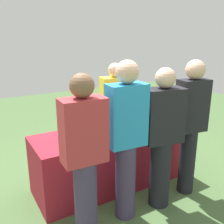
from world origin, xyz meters
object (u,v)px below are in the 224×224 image
object	(u,v)px
wine_bottle_0	(64,129)
server_pouring	(115,110)
wine_bottle_1	(85,122)
guest_2	(162,136)
wine_bottle_3	(128,115)
wine_glass_1	(84,134)
wine_glass_0	(70,134)
wine_glass_4	(133,122)
wine_glass_3	(114,127)
guest_1	(126,137)
wine_bottle_2	(101,120)
guest_0	(84,154)
wine_glass_5	(151,121)
wine_glass_2	(100,132)
guest_3	(191,123)

from	to	relation	value
wine_bottle_0	server_pouring	distance (m)	1.13
wine_bottle_1	guest_2	xyz separation A→B (m)	(0.55, -0.86, 0.00)
wine_bottle_3	wine_glass_1	distance (m)	0.89
wine_glass_0	wine_glass_4	world-z (taller)	same
wine_bottle_1	server_pouring	distance (m)	0.78
wine_bottle_3	wine_glass_4	world-z (taller)	wine_bottle_3
wine_glass_1	wine_glass_3	distance (m)	0.42
wine_bottle_0	guest_1	bearing A→B (deg)	-59.82
wine_glass_4	wine_glass_3	bearing A→B (deg)	-168.27
wine_bottle_2	guest_0	bearing A→B (deg)	-127.02
wine_glass_1	wine_glass_5	world-z (taller)	wine_glass_1
wine_glass_2	wine_glass_4	bearing A→B (deg)	9.98
wine_bottle_2	server_pouring	distance (m)	0.66
server_pouring	guest_0	bearing A→B (deg)	57.56
guest_0	wine_bottle_3	bearing A→B (deg)	40.77
guest_1	wine_bottle_2	bearing A→B (deg)	85.33
wine_bottle_0	wine_glass_3	xyz separation A→B (m)	(0.56, -0.22, -0.01)
wine_glass_1	guest_2	xyz separation A→B (m)	(0.73, -0.49, -0.00)
guest_2	wine_bottle_3	bearing A→B (deg)	94.07
wine_bottle_1	guest_1	xyz separation A→B (m)	(0.09, -0.83, 0.08)
wine_glass_1	wine_glass_5	size ratio (longest dim) A/B	1.15
wine_bottle_0	wine_bottle_3	xyz separation A→B (m)	(0.97, 0.09, 0.00)
server_pouring	guest_2	distance (m)	1.25
wine_bottle_1	wine_bottle_3	bearing A→B (deg)	-3.56
wine_glass_2	guest_0	world-z (taller)	guest_0
wine_bottle_0	wine_glass_0	world-z (taller)	wine_bottle_0
wine_glass_2	server_pouring	size ratio (longest dim) A/B	0.09
guest_1	guest_2	xyz separation A→B (m)	(0.46, -0.03, -0.07)
wine_bottle_0	guest_0	world-z (taller)	guest_0
wine_bottle_3	wine_glass_5	size ratio (longest dim) A/B	2.47
guest_3	wine_bottle_0	bearing A→B (deg)	161.61
wine_glass_1	guest_0	bearing A→B (deg)	-113.90
wine_bottle_2	wine_glass_4	world-z (taller)	wine_bottle_2
guest_2	wine_glass_3	bearing A→B (deg)	131.97
wine_glass_1	guest_1	bearing A→B (deg)	-59.33
guest_2	wine_glass_1	bearing A→B (deg)	157.23
wine_bottle_3	wine_glass_1	bearing A→B (deg)	-157.97
wine_bottle_2	guest_1	xyz separation A→B (m)	(-0.12, -0.77, 0.06)
wine_glass_5	wine_glass_1	bearing A→B (deg)	-178.61
wine_bottle_1	wine_glass_2	size ratio (longest dim) A/B	2.22
wine_bottle_1	wine_glass_2	distance (m)	0.37
wine_glass_5	server_pouring	distance (m)	0.74
wine_glass_1	guest_1	world-z (taller)	guest_1
wine_glass_2	guest_0	distance (m)	0.66
guest_2	guest_0	bearing A→B (deg)	-168.32
wine_glass_3	guest_0	bearing A→B (deg)	-140.51
server_pouring	guest_0	xyz separation A→B (m)	(-1.08, -1.26, 0.05)
wine_bottle_0	guest_0	size ratio (longest dim) A/B	0.20
wine_glass_3	wine_bottle_0	bearing A→B (deg)	158.49
wine_glass_4	guest_0	world-z (taller)	guest_0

